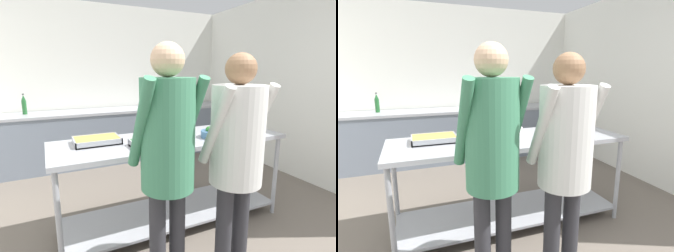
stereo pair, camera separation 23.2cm
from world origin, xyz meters
The scene contains 12 objects.
wall_rear centered at (0.00, 3.79, 1.32)m, with size 4.73×0.06×2.65m.
wall_right centered at (2.33, 1.90, 1.32)m, with size 0.06×3.91×2.65m.
back_counter centered at (0.00, 3.42, 0.45)m, with size 4.57×0.65×0.89m.
serving_counter centered at (0.15, 1.23, 0.61)m, with size 2.25×0.73×0.89m.
serving_tray_vegetables centered at (-0.55, 1.36, 0.92)m, with size 0.40×0.28×0.05m.
serving_tray_roast centered at (-0.11, 1.04, 0.92)m, with size 0.41×0.29×0.05m.
plate_stack centered at (0.25, 1.42, 0.92)m, with size 0.24×0.24×0.06m.
broccoli_bowl centered at (0.52, 1.08, 0.94)m, with size 0.24×0.24×0.12m.
sauce_pan centered at (0.86, 1.32, 0.94)m, with size 0.37×0.23×0.08m.
guest_serving_left centered at (-0.26, 0.48, 1.06)m, with size 0.47×0.36×1.70m.
guest_serving_right centered at (0.24, 0.41, 1.01)m, with size 0.48×0.37×1.65m.
water_bottle centered at (-1.22, 3.49, 1.03)m, with size 0.06×0.06×0.31m.
Camera 1 is at (-0.94, -0.97, 1.53)m, focal length 28.00 mm.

